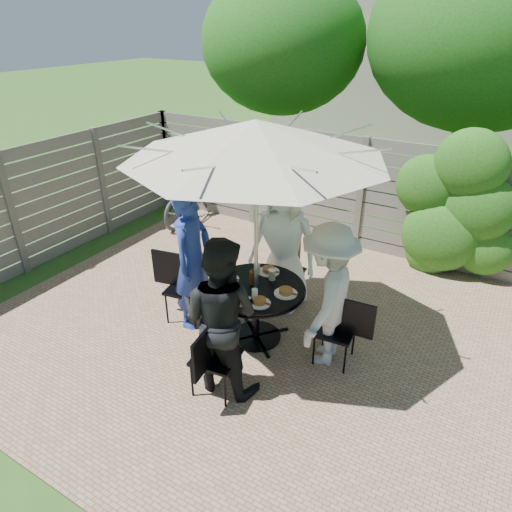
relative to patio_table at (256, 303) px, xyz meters
The scene contains 22 objects.
backyard_envelope 10.45m from the patio_table, 88.50° to the left, with size 60.00×60.00×5.00m.
patio_table is the anchor object (origin of this frame).
umbrella 1.88m from the patio_table, 119.74° to the right, with size 2.91×2.91×2.58m.
chair_back 1.00m from the patio_table, 95.73° to the left, with size 0.42×0.63×0.86m.
person_back 0.92m from the patio_table, 95.81° to the left, with size 0.88×0.58×1.81m, color white.
chair_left 0.99m from the patio_table, behind, with size 0.70×0.52×0.92m.
person_left 0.91m from the patio_table, behind, with size 0.64×0.42×1.76m, color #223796.
chair_front 0.99m from the patio_table, 84.17° to the right, with size 0.48×0.66×0.89m.
person_front 0.90m from the patio_table, 84.19° to the right, with size 0.82×0.64×1.70m, color black.
chair_right 1.00m from the patio_table, ahead, with size 0.62×0.44×0.84m.
person_right 0.89m from the patio_table, ahead, with size 1.06×0.61×1.65m, color silver.
plate_back 0.44m from the patio_table, 95.81° to the left, with size 0.26×0.26×0.06m.
plate_left 0.44m from the patio_table, behind, with size 0.26×0.26×0.06m.
plate_front 0.44m from the patio_table, 84.19° to the right, with size 0.26×0.26×0.06m.
plate_right 0.44m from the patio_table, ahead, with size 0.26×0.26×0.06m.
plate_extra 0.43m from the patio_table, 53.23° to the right, with size 0.24×0.24×0.06m.
glass_back 0.40m from the patio_table, 117.81° to the left, with size 0.07×0.07×0.14m, color silver.
glass_left 0.40m from the patio_table, 152.19° to the right, with size 0.07×0.07×0.14m, color silver.
glass_front 0.40m from the patio_table, 62.19° to the right, with size 0.07×0.07×0.14m, color silver.
syrup_jug 0.31m from the patio_table, 146.00° to the left, with size 0.09×0.09×0.16m, color #59280C.
coffee_cup 0.37m from the patio_table, 71.36° to the left, with size 0.08×0.08×0.12m, color #C6B293.
bicycle 3.83m from the patio_table, 138.32° to the left, with size 0.62×1.77×0.93m, color #333338.
Camera 1 is at (2.06, -3.72, 3.44)m, focal length 32.00 mm.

